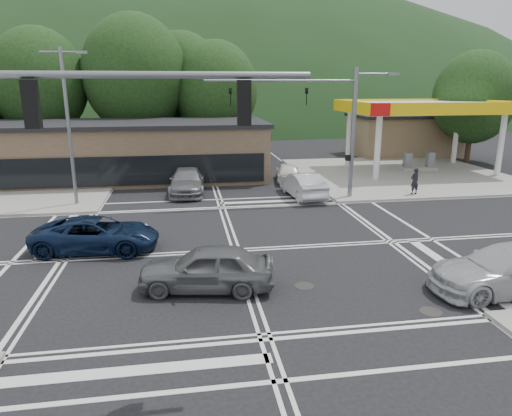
{
  "coord_description": "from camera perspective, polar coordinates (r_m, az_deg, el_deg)",
  "views": [
    {
      "loc": [
        -2.09,
        -18.6,
        7.01
      ],
      "look_at": [
        1.16,
        1.74,
        1.4
      ],
      "focal_mm": 32.0,
      "sensor_mm": 36.0,
      "label": 1
    }
  ],
  "objects": [
    {
      "name": "ground",
      "position": [
        19.99,
        -2.5,
        -5.31
      ],
      "size": [
        120.0,
        120.0,
        0.0
      ],
      "primitive_type": "plane",
      "color": "black",
      "rests_on": "ground"
    },
    {
      "name": "sidewalk_ne",
      "position": [
        38.33,
        17.64,
        4.09
      ],
      "size": [
        16.0,
        16.0,
        0.15
      ],
      "primitive_type": "cube",
      "color": "gray",
      "rests_on": "ground"
    },
    {
      "name": "gas_station_canopy",
      "position": [
        39.55,
        20.21,
        11.47
      ],
      "size": [
        12.32,
        8.34,
        5.75
      ],
      "color": "silver",
      "rests_on": "ground"
    },
    {
      "name": "convenience_store",
      "position": [
        49.14,
        17.91,
        8.54
      ],
      "size": [
        10.0,
        6.0,
        3.8
      ],
      "primitive_type": "cube",
      "color": "#846B4F",
      "rests_on": "ground"
    },
    {
      "name": "commercial_row",
      "position": [
        36.44,
        -18.43,
        6.56
      ],
      "size": [
        24.0,
        8.0,
        4.0
      ],
      "primitive_type": "cube",
      "color": "brown",
      "rests_on": "ground"
    },
    {
      "name": "hill_north",
      "position": [
        108.85,
        -8.1,
        11.39
      ],
      "size": [
        252.0,
        126.0,
        140.0
      ],
      "primitive_type": "ellipsoid",
      "color": "#1C3517",
      "rests_on": "ground"
    },
    {
      "name": "tree_n_a",
      "position": [
        44.24,
        -25.49,
        13.98
      ],
      "size": [
        8.0,
        8.0,
        11.75
      ],
      "color": "#382619",
      "rests_on": "ground"
    },
    {
      "name": "tree_n_b",
      "position": [
        42.79,
        -14.88,
        15.8
      ],
      "size": [
        9.0,
        9.0,
        12.98
      ],
      "color": "#382619",
      "rests_on": "ground"
    },
    {
      "name": "tree_n_c",
      "position": [
        42.72,
        -5.07,
        14.48
      ],
      "size": [
        7.6,
        7.6,
        10.87
      ],
      "color": "#382619",
      "rests_on": "ground"
    },
    {
      "name": "tree_n_e",
      "position": [
        46.6,
        -9.28,
        15.21
      ],
      "size": [
        8.4,
        8.4,
        11.98
      ],
      "color": "#382619",
      "rests_on": "ground"
    },
    {
      "name": "tree_ne",
      "position": [
        46.61,
        25.62,
        12.35
      ],
      "size": [
        7.2,
        7.2,
        9.99
      ],
      "color": "#382619",
      "rests_on": "ground"
    },
    {
      "name": "streetlight_nw",
      "position": [
        28.39,
        -22.33,
        10.16
      ],
      "size": [
        2.5,
        0.25,
        9.0
      ],
      "color": "slate",
      "rests_on": "ground"
    },
    {
      "name": "signal_mast_ne",
      "position": [
        28.35,
        9.73,
        11.1
      ],
      "size": [
        11.65,
        0.3,
        8.0
      ],
      "color": "slate",
      "rests_on": "ground"
    },
    {
      "name": "car_blue_west",
      "position": [
        20.9,
        -19.31,
        -3.13
      ],
      "size": [
        5.53,
        3.01,
        1.47
      ],
      "primitive_type": "imported",
      "rotation": [
        0.0,
        0.0,
        1.46
      ],
      "color": "#0C1936",
      "rests_on": "ground"
    },
    {
      "name": "car_grey_center",
      "position": [
        16.16,
        -6.18,
        -7.45
      ],
      "size": [
        4.96,
        2.65,
        1.61
      ],
      "primitive_type": "imported",
      "rotation": [
        0.0,
        0.0,
        -1.74
      ],
      "color": "#5A5C5E",
      "rests_on": "ground"
    },
    {
      "name": "car_silver_east",
      "position": [
        18.19,
        29.1,
        -6.7
      ],
      "size": [
        5.64,
        2.34,
        1.63
      ],
      "primitive_type": "imported",
      "rotation": [
        0.0,
        0.0,
        -1.56
      ],
      "color": "#B3B5BB",
      "rests_on": "ground"
    },
    {
      "name": "car_queue_a",
      "position": [
        29.25,
        5.88,
        2.89
      ],
      "size": [
        2.08,
        4.97,
        1.6
      ],
      "primitive_type": "imported",
      "rotation": [
        0.0,
        0.0,
        3.22
      ],
      "color": "silver",
      "rests_on": "ground"
    },
    {
      "name": "car_queue_b",
      "position": [
        34.06,
        3.98,
        4.52
      ],
      "size": [
        2.3,
        4.33,
        1.4
      ],
      "primitive_type": "imported",
      "rotation": [
        0.0,
        0.0,
        2.98
      ],
      "color": "white",
      "rests_on": "ground"
    },
    {
      "name": "car_northbound",
      "position": [
        30.59,
        -8.62,
        3.34
      ],
      "size": [
        2.49,
        5.58,
        1.59
      ],
      "primitive_type": "imported",
      "rotation": [
        0.0,
        0.0,
        -0.05
      ],
      "color": "slate",
      "rests_on": "ground"
    },
    {
      "name": "pedestrian",
      "position": [
        30.96,
        19.22,
        3.19
      ],
      "size": [
        0.71,
        0.56,
        1.71
      ],
      "primitive_type": "imported",
      "rotation": [
        0.0,
        0.0,
        3.42
      ],
      "color": "black",
      "rests_on": "sidewalk_ne"
    }
  ]
}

